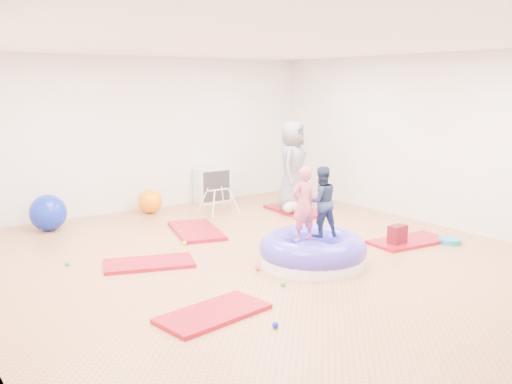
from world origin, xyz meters
TOP-DOWN VIEW (x-y plane):
  - room at (0.00, 0.00)m, footprint 7.01×8.01m
  - gym_mat_front_left at (-1.47, -1.08)m, footprint 1.22×0.75m
  - gym_mat_mid_left at (-1.33, 0.81)m, footprint 1.27×0.91m
  - gym_mat_center_back at (-0.03, 1.93)m, footprint 0.97×1.44m
  - gym_mat_right at (2.26, -0.39)m, footprint 1.22×0.69m
  - gym_mat_rear_right at (2.17, 2.17)m, footprint 0.68×1.27m
  - inflatable_cushion at (0.43, -0.37)m, footprint 1.39×1.39m
  - child_pink at (0.25, -0.39)m, footprint 0.35×0.23m
  - child_navy at (0.58, -0.34)m, footprint 0.52×0.46m
  - adult_caregiver at (2.12, 2.22)m, footprint 0.94×0.87m
  - infant at (1.93, 1.96)m, footprint 0.35×0.35m
  - ball_pit_balls at (-0.81, 0.34)m, footprint 1.97×3.65m
  - exercise_ball_blue at (-1.91, 3.35)m, footprint 0.58×0.58m
  - exercise_ball_orange at (-0.06, 3.59)m, footprint 0.44×0.44m
  - infant_play_gym at (0.92, 2.83)m, footprint 0.60×0.57m
  - cube_shelf at (1.36, 3.79)m, footprint 0.69×0.34m
  - balance_disc at (2.74, -0.75)m, footprint 0.33×0.33m
  - backpack at (1.97, -0.42)m, footprint 0.28×0.19m
  - yellow_toy at (-1.86, -0.96)m, footprint 0.18×0.18m

SIDE VIEW (x-z plane):
  - yellow_toy at x=-1.86m, z-range 0.00..0.03m
  - gym_mat_front_left at x=-1.47m, z-range 0.00..0.05m
  - gym_mat_mid_left at x=-1.33m, z-range 0.00..0.05m
  - gym_mat_right at x=2.26m, z-range 0.00..0.05m
  - gym_mat_rear_right at x=2.17m, z-range 0.00..0.05m
  - gym_mat_center_back at x=-0.03m, z-range 0.00..0.05m
  - ball_pit_balls at x=-0.81m, z-range 0.00..0.06m
  - balance_disc at x=2.74m, z-range 0.00..0.07m
  - infant at x=1.93m, z-range 0.05..0.26m
  - backpack at x=1.97m, z-range 0.00..0.31m
  - inflatable_cushion at x=0.43m, z-range -0.05..0.39m
  - exercise_ball_orange at x=-0.06m, z-range 0.00..0.44m
  - exercise_ball_blue at x=-1.91m, z-range 0.00..0.58m
  - infant_play_gym at x=0.92m, z-range 0.08..0.53m
  - cube_shelf at x=1.36m, z-range 0.00..0.69m
  - adult_caregiver at x=2.12m, z-range 0.05..1.66m
  - child_navy at x=0.58m, z-range 0.40..1.32m
  - child_pink at x=0.25m, z-range 0.40..1.35m
  - room at x=0.00m, z-range 0.00..2.80m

